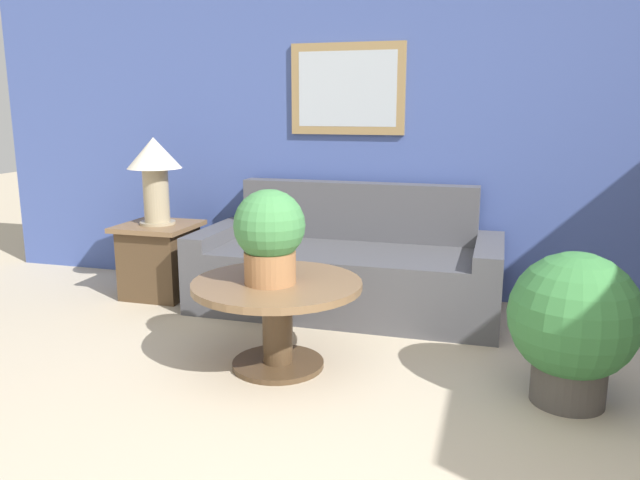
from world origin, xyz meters
name	(u,v)px	position (x,y,z in m)	size (l,w,h in m)	color
wall_back	(451,122)	(-0.01, 2.86, 1.30)	(7.65, 0.09, 2.60)	#42569E
couch_main	(347,270)	(-0.65, 2.38, 0.28)	(2.12, 0.88, 0.87)	#4C4C51
coffee_table	(277,305)	(-0.77, 1.26, 0.36)	(0.92, 0.92, 0.49)	#4C3823
side_table	(160,259)	(-2.09, 2.27, 0.28)	(0.54, 0.54, 0.55)	#4C3823
table_lamp	(155,166)	(-2.09, 2.27, 0.98)	(0.40, 0.40, 0.64)	tan
potted_plant_on_table	(270,233)	(-0.79, 1.22, 0.76)	(0.38, 0.38, 0.50)	#9E6B42
potted_plant_floor	(573,323)	(0.73, 1.26, 0.41)	(0.62, 0.62, 0.75)	#4C4742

